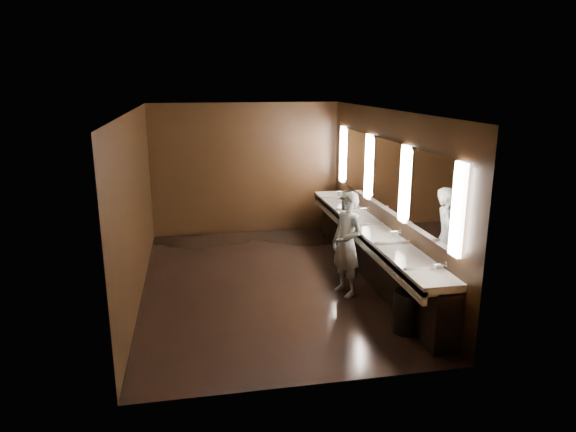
# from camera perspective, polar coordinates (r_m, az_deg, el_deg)

# --- Properties ---
(floor) EXTENTS (6.00, 6.00, 0.00)m
(floor) POSITION_cam_1_polar(r_m,az_deg,el_deg) (8.57, -2.35, -7.42)
(floor) COLOR black
(floor) RESTS_ON ground
(ceiling) EXTENTS (4.00, 6.00, 0.02)m
(ceiling) POSITION_cam_1_polar(r_m,az_deg,el_deg) (7.94, -2.57, 11.61)
(ceiling) COLOR #2D2D2B
(ceiling) RESTS_ON wall_back
(wall_back) EXTENTS (4.00, 0.02, 2.80)m
(wall_back) POSITION_cam_1_polar(r_m,az_deg,el_deg) (11.06, -4.72, 5.21)
(wall_back) COLOR black
(wall_back) RESTS_ON floor
(wall_front) EXTENTS (4.00, 0.02, 2.80)m
(wall_front) POSITION_cam_1_polar(r_m,az_deg,el_deg) (5.31, 2.27, -5.54)
(wall_front) COLOR black
(wall_front) RESTS_ON floor
(wall_left) EXTENTS (0.02, 6.00, 2.80)m
(wall_left) POSITION_cam_1_polar(r_m,az_deg,el_deg) (8.11, -16.57, 1.06)
(wall_left) COLOR black
(wall_left) RESTS_ON floor
(wall_right) EXTENTS (0.02, 6.00, 2.80)m
(wall_right) POSITION_cam_1_polar(r_m,az_deg,el_deg) (8.65, 10.78, 2.26)
(wall_right) COLOR black
(wall_right) RESTS_ON floor
(sink_counter) EXTENTS (0.55, 5.40, 1.01)m
(sink_counter) POSITION_cam_1_polar(r_m,az_deg,el_deg) (8.82, 9.24, -3.52)
(sink_counter) COLOR black
(sink_counter) RESTS_ON floor
(mirror_band) EXTENTS (0.06, 5.03, 1.15)m
(mirror_band) POSITION_cam_1_polar(r_m,az_deg,el_deg) (8.58, 10.77, 4.54)
(mirror_band) COLOR white
(mirror_band) RESTS_ON wall_right
(person) EXTENTS (0.58, 0.70, 1.63)m
(person) POSITION_cam_1_polar(r_m,az_deg,el_deg) (7.92, 6.54, -3.14)
(person) COLOR #9BC8E8
(person) RESTS_ON floor
(trash_bin) EXTENTS (0.47, 0.47, 0.57)m
(trash_bin) POSITION_cam_1_polar(r_m,az_deg,el_deg) (7.08, 13.07, -10.33)
(trash_bin) COLOR black
(trash_bin) RESTS_ON floor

